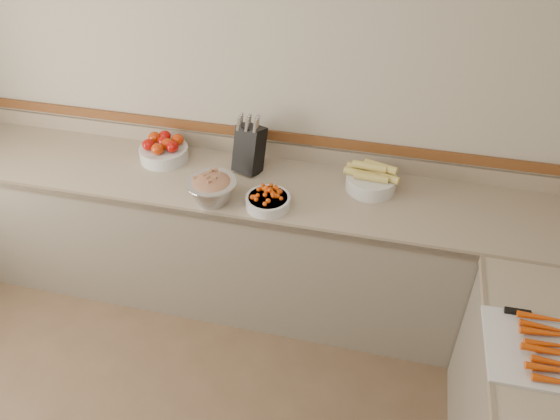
% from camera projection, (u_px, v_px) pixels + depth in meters
% --- Properties ---
extents(back_wall, '(4.00, 0.00, 4.00)m').
position_uv_depth(back_wall, '(248.00, 93.00, 3.15)').
color(back_wall, '#AFA590').
rests_on(back_wall, ground_plane).
extents(counter_back, '(4.00, 0.65, 1.08)m').
position_uv_depth(counter_back, '(238.00, 240.00, 3.42)').
color(counter_back, gray).
rests_on(counter_back, ground_plane).
extents(knife_block, '(0.20, 0.22, 0.36)m').
position_uv_depth(knife_block, '(249.00, 148.00, 3.15)').
color(knife_block, black).
rests_on(knife_block, counter_back).
extents(tomato_bowl, '(0.30, 0.30, 0.14)m').
position_uv_depth(tomato_bowl, '(164.00, 150.00, 3.30)').
color(tomato_bowl, silver).
rests_on(tomato_bowl, counter_back).
extents(cherry_tomato_bowl, '(0.24, 0.24, 0.13)m').
position_uv_depth(cherry_tomato_bowl, '(268.00, 200.00, 2.93)').
color(cherry_tomato_bowl, silver).
rests_on(cherry_tomato_bowl, counter_back).
extents(corn_bowl, '(0.31, 0.28, 0.17)m').
position_uv_depth(corn_bowl, '(371.00, 179.00, 3.05)').
color(corn_bowl, silver).
rests_on(corn_bowl, counter_back).
extents(rhubarb_bowl, '(0.28, 0.28, 0.16)m').
position_uv_depth(rhubarb_bowl, '(212.00, 189.00, 2.95)').
color(rhubarb_bowl, '#B2B2BA').
rests_on(rhubarb_bowl, counter_back).
extents(cutting_board, '(0.51, 0.40, 0.07)m').
position_uv_depth(cutting_board, '(550.00, 350.00, 2.17)').
color(cutting_board, beige).
rests_on(cutting_board, counter_right).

